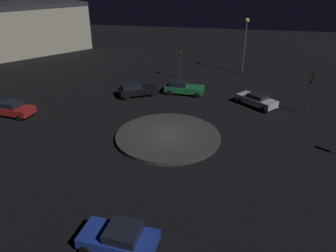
{
  "coord_description": "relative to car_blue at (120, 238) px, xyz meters",
  "views": [
    {
      "loc": [
        24.4,
        4.71,
        13.33
      ],
      "look_at": [
        0.0,
        0.0,
        1.15
      ],
      "focal_mm": 34.25,
      "sensor_mm": 36.0,
      "label": 1
    }
  ],
  "objects": [
    {
      "name": "car_red",
      "position": [
        -14.36,
        -16.24,
        0.06
      ],
      "size": [
        2.51,
        4.62,
        1.5
      ],
      "rotation": [
        0.0,
        0.0,
        1.45
      ],
      "color": "red",
      "rests_on": "ground_plane"
    },
    {
      "name": "car_silver",
      "position": [
        -21.5,
        8.13,
        0.04
      ],
      "size": [
        4.16,
        4.41,
        1.42
      ],
      "rotation": [
        0.0,
        0.0,
        0.86
      ],
      "color": "silver",
      "rests_on": "ground_plane"
    },
    {
      "name": "streetlamp_west",
      "position": [
        -33.48,
        6.76,
        4.63
      ],
      "size": [
        0.6,
        0.6,
        7.58
      ],
      "color": "#4C4C51",
      "rests_on": "ground_plane"
    },
    {
      "name": "car_blue",
      "position": [
        0.0,
        0.0,
        0.0
      ],
      "size": [
        2.38,
        4.19,
        1.39
      ],
      "rotation": [
        0.0,
        0.0,
        4.63
      ],
      "color": "#1E38A5",
      "rests_on": "ground_plane"
    },
    {
      "name": "traffic_light_northwest",
      "position": [
        -20.52,
        12.95,
        2.27
      ],
      "size": [
        0.37,
        0.4,
        4.18
      ],
      "rotation": [
        0.0,
        0.0,
        -1.02
      ],
      "color": "#2D2D2D",
      "rests_on": "ground_plane"
    },
    {
      "name": "car_green",
      "position": [
        -23.82,
        -0.2,
        0.06
      ],
      "size": [
        2.28,
        4.58,
        1.51
      ],
      "rotation": [
        0.0,
        0.0,
        1.52
      ],
      "color": "#1E7238",
      "rests_on": "ground_plane"
    },
    {
      "name": "ground_plane",
      "position": [
        -12.63,
        0.14,
        -0.7
      ],
      "size": [
        118.06,
        118.06,
        0.0
      ],
      "primitive_type": "plane",
      "color": "black"
    },
    {
      "name": "roundabout_island",
      "position": [
        -12.63,
        0.14,
        -0.54
      ],
      "size": [
        9.18,
        9.18,
        0.32
      ],
      "primitive_type": "cylinder",
      "color": "#383838",
      "rests_on": "ground_plane"
    },
    {
      "name": "car_black",
      "position": [
        -22.06,
        -5.39,
        0.08
      ],
      "size": [
        3.74,
        4.67,
        1.48
      ],
      "rotation": [
        0.0,
        0.0,
        2.1
      ],
      "color": "black",
      "rests_on": "ground_plane"
    },
    {
      "name": "traffic_light_west",
      "position": [
        -29.41,
        -1.48,
        2.39
      ],
      "size": [
        0.37,
        0.32,
        4.36
      ],
      "rotation": [
        0.0,
        0.0,
        0.1
      ],
      "color": "#2D2D2D",
      "rests_on": "ground_plane"
    }
  ]
}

